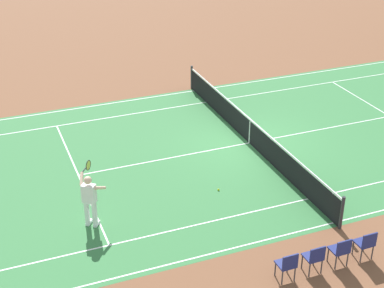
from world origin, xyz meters
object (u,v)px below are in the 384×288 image
(spectator_chair_0, at_px, (366,243))
(spectator_chair_2, at_px, (315,257))
(tennis_net, at_px, (250,131))
(tennis_player_near, at_px, (90,198))
(spectator_chair_1, at_px, (341,250))
(spectator_chair_3, at_px, (287,264))
(tennis_ball, at_px, (218,190))

(spectator_chair_0, xyz_separation_m, spectator_chair_2, (1.59, 0.00, 0.00))
(tennis_net, height_order, spectator_chair_2, tennis_net)
(tennis_player_near, bearing_deg, spectator_chair_1, 143.10)
(spectator_chair_2, distance_m, spectator_chair_3, 0.79)
(spectator_chair_0, distance_m, spectator_chair_1, 0.79)
(tennis_net, distance_m, tennis_player_near, 7.27)
(spectator_chair_0, xyz_separation_m, spectator_chair_1, (0.79, 0.00, 0.00))
(tennis_ball, bearing_deg, spectator_chair_0, 115.90)
(spectator_chair_0, bearing_deg, spectator_chair_1, 0.00)
(tennis_net, height_order, spectator_chair_1, tennis_net)
(tennis_ball, distance_m, spectator_chair_1, 4.82)
(spectator_chair_1, bearing_deg, tennis_net, -97.82)
(tennis_net, xyz_separation_m, spectator_chair_2, (1.78, 7.19, 0.03))
(spectator_chair_1, height_order, spectator_chair_3, same)
(tennis_player_near, relative_size, spectator_chair_2, 1.93)
(spectator_chair_1, bearing_deg, spectator_chair_3, 0.00)
(tennis_player_near, bearing_deg, tennis_ball, -175.20)
(tennis_player_near, height_order, spectator_chair_0, tennis_player_near)
(tennis_player_near, height_order, spectator_chair_3, tennis_player_near)
(spectator_chair_3, bearing_deg, spectator_chair_0, 180.00)
(tennis_ball, relative_size, spectator_chair_0, 0.08)
(tennis_net, height_order, spectator_chair_3, tennis_net)
(tennis_ball, height_order, spectator_chair_3, spectator_chair_3)
(spectator_chair_0, relative_size, spectator_chair_3, 1.00)
(spectator_chair_0, bearing_deg, spectator_chair_3, 0.00)
(spectator_chair_2, bearing_deg, spectator_chair_3, 0.00)
(spectator_chair_1, relative_size, spectator_chair_2, 1.00)
(spectator_chair_1, bearing_deg, spectator_chair_2, 0.00)
(tennis_net, bearing_deg, spectator_chair_3, 70.31)
(tennis_net, bearing_deg, tennis_ball, 47.24)
(tennis_net, relative_size, spectator_chair_1, 13.30)
(tennis_net, distance_m, spectator_chair_2, 7.41)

